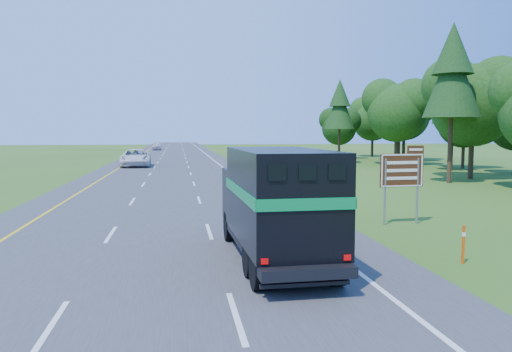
{
  "coord_description": "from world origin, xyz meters",
  "views": [
    {
      "loc": [
        0.68,
        -7.95,
        3.85
      ],
      "look_at": [
        4.54,
        16.61,
        1.65
      ],
      "focal_mm": 35.0,
      "sensor_mm": 36.0,
      "label": 1
    }
  ],
  "objects_px": {
    "horse_truck": "(275,202)",
    "white_suv": "(136,158)",
    "exit_sign": "(402,173)",
    "far_car": "(156,146)"
  },
  "relations": [
    {
      "from": "far_car",
      "to": "exit_sign",
      "type": "bearing_deg",
      "value": -84.89
    },
    {
      "from": "white_suv",
      "to": "exit_sign",
      "type": "bearing_deg",
      "value": -71.74
    },
    {
      "from": "white_suv",
      "to": "horse_truck",
      "type": "bearing_deg",
      "value": -82.16
    },
    {
      "from": "exit_sign",
      "to": "horse_truck",
      "type": "bearing_deg",
      "value": -144.43
    },
    {
      "from": "white_suv",
      "to": "far_car",
      "type": "distance_m",
      "value": 51.47
    },
    {
      "from": "exit_sign",
      "to": "far_car",
      "type": "bearing_deg",
      "value": 95.21
    },
    {
      "from": "far_car",
      "to": "exit_sign",
      "type": "distance_m",
      "value": 89.85
    },
    {
      "from": "horse_truck",
      "to": "white_suv",
      "type": "relative_size",
      "value": 1.09
    },
    {
      "from": "white_suv",
      "to": "far_car",
      "type": "bearing_deg",
      "value": 87.73
    },
    {
      "from": "horse_truck",
      "to": "exit_sign",
      "type": "bearing_deg",
      "value": 37.85
    }
  ]
}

